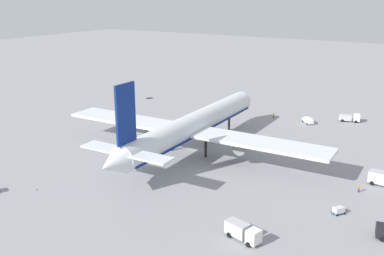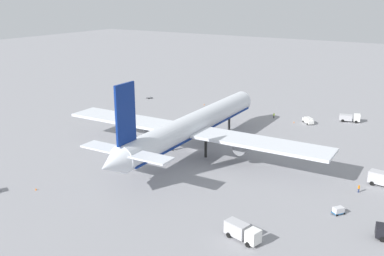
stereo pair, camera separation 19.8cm
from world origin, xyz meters
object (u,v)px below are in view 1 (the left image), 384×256
object	(u,v)px
baggage_cart_1	(339,210)
traffic_cone_1	(36,189)
traffic_cone_0	(204,104)
baggage_cart_0	(149,98)
service_truck_2	(383,178)
service_van	(308,120)
ground_worker_3	(359,188)
airliner	(192,126)
traffic_cone_2	(294,122)
ground_worker_2	(274,115)
service_truck_1	(350,117)
service_truck_3	(243,231)

from	to	relation	value
baggage_cart_1	traffic_cone_1	xyz separation A→B (m)	(-23.51, 57.69, -0.48)
traffic_cone_0	traffic_cone_1	xyz separation A→B (m)	(-83.58, -7.38, 0.00)
baggage_cart_0	service_truck_2	bearing A→B (deg)	-112.89
baggage_cart_1	service_van	bearing A→B (deg)	23.10
ground_worker_3	traffic_cone_1	size ratio (longest dim) A/B	3.24
baggage_cart_1	ground_worker_3	size ratio (longest dim) A/B	1.56
baggage_cart_0	ground_worker_3	world-z (taller)	ground_worker_3
airliner	service_van	distance (m)	46.36
service_van	traffic_cone_2	distance (m)	4.49
baggage_cart_1	traffic_cone_1	size ratio (longest dim) A/B	5.04
baggage_cart_0	ground_worker_2	bearing A→B (deg)	-90.74
baggage_cart_1	ground_worker_2	bearing A→B (deg)	32.26
ground_worker_2	ground_worker_3	world-z (taller)	ground_worker_3
service_truck_1	airliner	bearing A→B (deg)	150.95
baggage_cart_1	service_truck_1	bearing A→B (deg)	11.41
ground_worker_3	service_truck_1	bearing A→B (deg)	14.98
ground_worker_2	ground_worker_3	xyz separation A→B (m)	(-45.28, -37.28, 0.04)
baggage_cart_0	traffic_cone_0	bearing A→B (deg)	-84.91
airliner	service_truck_1	size ratio (longest dim) A/B	10.87
service_van	baggage_cart_0	xyz separation A→B (m)	(1.07, 64.90, -0.77)
baggage_cart_1	ground_worker_2	size ratio (longest dim) A/B	1.62
ground_worker_2	traffic_cone_0	size ratio (longest dim) A/B	3.11
service_truck_3	traffic_cone_2	xyz separation A→B (m)	(73.10, 16.69, -1.32)
service_truck_3	ground_worker_2	xyz separation A→B (m)	(75.31, 24.54, -0.72)
service_truck_3	ground_worker_2	world-z (taller)	service_truck_3
service_truck_2	traffic_cone_1	distance (m)	75.13
service_truck_2	traffic_cone_1	size ratio (longest dim) A/B	11.21
ground_worker_3	traffic_cone_0	bearing A→B (deg)	54.00
service_van	traffic_cone_1	xyz separation A→B (m)	(-80.36, 33.44, -0.76)
baggage_cart_1	traffic_cone_0	size ratio (longest dim) A/B	5.04
airliner	baggage_cart_0	world-z (taller)	airliner
traffic_cone_0	baggage_cart_0	bearing A→B (deg)	95.09
ground_worker_2	baggage_cart_0	bearing A→B (deg)	89.26
service_truck_1	service_van	xyz separation A→B (m)	(-9.24, 10.92, -0.37)
service_truck_1	baggage_cart_0	distance (m)	76.27
service_truck_1	service_truck_2	bearing A→B (deg)	-159.29
traffic_cone_1	service_truck_2	bearing A→B (deg)	-56.20
traffic_cone_0	traffic_cone_1	world-z (taller)	same
baggage_cart_1	ground_worker_2	distance (m)	67.69
service_truck_3	ground_worker_3	bearing A→B (deg)	-23.00
baggage_cart_1	ground_worker_3	world-z (taller)	ground_worker_3
ground_worker_3	service_van	bearing A→B (deg)	29.50
ground_worker_3	traffic_cone_2	distance (m)	52.17
ground_worker_2	traffic_cone_2	size ratio (longest dim) A/B	3.11
service_van	baggage_cart_1	bearing A→B (deg)	-156.90
baggage_cart_1	ground_worker_3	bearing A→B (deg)	-5.49
ground_worker_3	traffic_cone_1	bearing A→B (deg)	121.08
airliner	service_truck_2	bearing A→B (deg)	-85.34
ground_worker_3	traffic_cone_2	bearing A→B (deg)	34.35
ground_worker_2	service_truck_3	bearing A→B (deg)	-161.95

